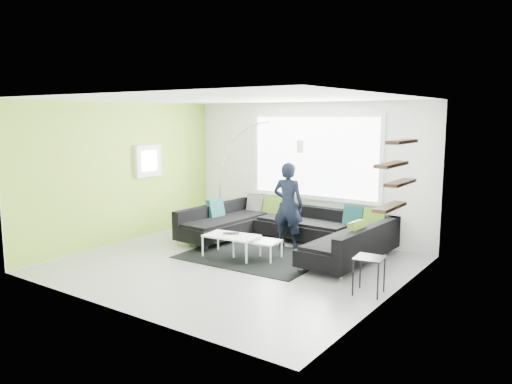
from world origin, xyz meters
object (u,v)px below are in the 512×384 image
sectional_sofa (283,231)px  laptop (231,234)px  person (288,205)px  side_table (369,276)px  coffee_table (244,247)px  arc_lamp (219,175)px

sectional_sofa → laptop: 1.09m
sectional_sofa → person: person is taller
side_table → laptop: (-2.80, 0.40, 0.14)m
person → laptop: bearing=55.7°
sectional_sofa → person: (0.00, 0.17, 0.48)m
person → laptop: (-0.52, -1.13, -0.41)m
sectional_sofa → coffee_table: sectional_sofa is taller
coffee_table → person: size_ratio=0.74×
arc_lamp → side_table: bearing=-40.1°
sectional_sofa → laptop: sectional_sofa is taller
coffee_table → laptop: laptop is taller
person → laptop: person is taller
sectional_sofa → coffee_table: 0.94m
arc_lamp → coffee_table: bearing=-55.5°
coffee_table → side_table: 2.59m
laptop → person: bearing=32.1°
sectional_sofa → arc_lamp: 2.46m
arc_lamp → person: (2.18, -0.60, -0.38)m
sectional_sofa → side_table: sectional_sofa is taller
person → side_table: bearing=136.6°
arc_lamp → sectional_sofa: bearing=-34.0°
arc_lamp → person: bearing=-29.9°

